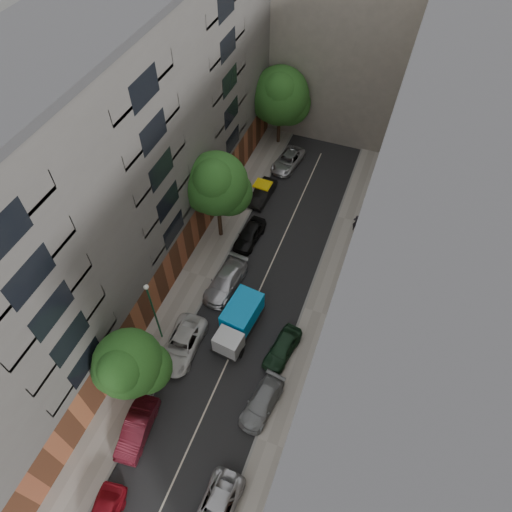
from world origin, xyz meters
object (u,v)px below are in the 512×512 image
at_px(car_left_3, 225,281).
at_px(car_right_1, 262,403).
at_px(car_left_1, 137,428).
at_px(lamp_post, 153,307).
at_px(car_left_5, 263,193).
at_px(tree_far, 281,98).
at_px(tree_near, 129,366).
at_px(tarp_truck, 238,322).
at_px(car_left_6, 288,161).
at_px(car_left_2, 182,344).
at_px(car_left_4, 250,234).
at_px(tree_mid, 217,186).
at_px(pedestrian, 356,223).
at_px(car_right_0, 216,510).
at_px(car_right_2, 282,348).

distance_m(car_left_3, car_right_1, 10.72).
bearing_deg(car_left_1, lamp_post, 98.74).
relative_size(car_left_5, tree_far, 0.49).
xyz_separation_m(tree_near, tree_far, (-0.44, 31.00, 0.70)).
bearing_deg(tarp_truck, car_left_5, 109.36).
xyz_separation_m(tarp_truck, car_left_6, (-2.62, 20.34, -0.67)).
bearing_deg(car_left_2, car_left_4, 84.20).
distance_m(car_right_1, tree_mid, 17.30).
distance_m(tree_mid, tree_far, 15.02).
distance_m(car_left_1, tree_far, 33.68).
height_order(car_left_4, car_right_1, car_left_4).
xyz_separation_m(car_left_1, pedestrian, (9.55, 23.22, 0.37)).
bearing_deg(car_right_0, car_right_1, 88.61).
bearing_deg(car_left_2, tree_near, -103.76).
distance_m(car_left_3, car_right_2, 7.63).
bearing_deg(car_right_1, tree_mid, 131.96).
distance_m(tarp_truck, car_left_1, 10.26).
distance_m(car_right_1, tree_near, 9.46).
relative_size(car_right_0, tree_mid, 0.53).
bearing_deg(tree_near, tree_far, 90.81).
xyz_separation_m(tree_near, tree_mid, (-0.91, 16.00, 1.23)).
xyz_separation_m(car_left_2, car_left_4, (0.80, 12.15, 0.01)).
bearing_deg(car_left_1, tarp_truck, 63.69).
xyz_separation_m(car_right_0, pedestrian, (2.67, 25.81, 0.44)).
xyz_separation_m(car_left_1, car_left_2, (0.00, 6.65, -0.01)).
height_order(car_left_6, lamp_post, lamp_post).
height_order(car_left_1, car_left_3, car_left_3).
bearing_deg(car_left_3, car_left_5, 99.60).
distance_m(car_left_4, car_left_6, 11.20).
relative_size(tarp_truck, car_right_2, 1.33).
height_order(tree_mid, pedestrian, tree_mid).
xyz_separation_m(tarp_truck, tree_mid, (-5.23, 8.64, 4.82)).
bearing_deg(tarp_truck, car_right_0, -67.91).
bearing_deg(car_left_3, car_right_2, -27.49).
bearing_deg(pedestrian, car_right_1, 102.36).
height_order(car_left_3, car_right_0, car_left_3).
height_order(car_right_1, tree_near, tree_near).
xyz_separation_m(car_left_5, car_left_6, (0.80, 5.60, -0.02)).
height_order(car_left_1, tree_near, tree_near).
height_order(car_left_3, tree_near, tree_near).
height_order(car_left_1, car_left_4, car_left_1).
distance_m(car_left_5, pedestrian, 9.63).
relative_size(car_left_2, tree_mid, 0.58).
bearing_deg(tarp_truck, tree_far, 107.69).
distance_m(car_right_1, pedestrian, 18.77).
bearing_deg(car_left_4, pedestrian, 31.44).
bearing_deg(car_right_1, car_left_3, 135.26).
bearing_deg(car_right_0, lamp_post, 133.80).
xyz_separation_m(car_left_6, tree_mid, (-2.61, -11.71, 5.49)).
relative_size(car_left_2, car_right_1, 1.19).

